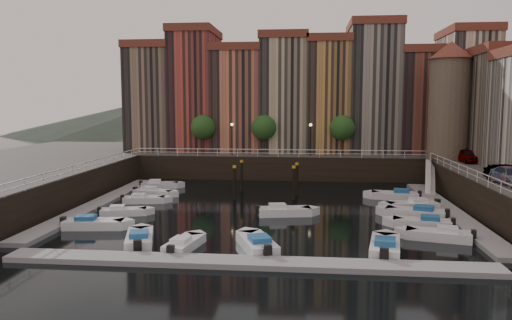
# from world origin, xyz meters

# --- Properties ---
(ground) EXTENTS (200.00, 200.00, 0.00)m
(ground) POSITION_xyz_m (0.00, 0.00, 0.00)
(ground) COLOR black
(ground) RESTS_ON ground
(quay_far) EXTENTS (80.00, 20.00, 3.00)m
(quay_far) POSITION_xyz_m (0.00, 26.00, 1.50)
(quay_far) COLOR black
(quay_far) RESTS_ON ground
(dock_left) EXTENTS (2.00, 28.00, 0.35)m
(dock_left) POSITION_xyz_m (-16.20, -1.00, 0.17)
(dock_left) COLOR gray
(dock_left) RESTS_ON ground
(dock_right) EXTENTS (2.00, 28.00, 0.35)m
(dock_right) POSITION_xyz_m (16.20, -1.00, 0.17)
(dock_right) COLOR gray
(dock_right) RESTS_ON ground
(dock_near) EXTENTS (30.00, 2.00, 0.35)m
(dock_near) POSITION_xyz_m (0.00, -17.00, 0.17)
(dock_near) COLOR gray
(dock_near) RESTS_ON ground
(mountains) EXTENTS (145.00, 100.00, 18.00)m
(mountains) POSITION_xyz_m (1.72, 110.00, 7.92)
(mountains) COLOR #2D382D
(mountains) RESTS_ON ground
(far_terrace) EXTENTS (48.70, 10.30, 17.50)m
(far_terrace) POSITION_xyz_m (3.31, 23.50, 10.95)
(far_terrace) COLOR #816852
(far_terrace) RESTS_ON quay_far
(corner_tower) EXTENTS (5.20, 5.20, 13.80)m
(corner_tower) POSITION_xyz_m (20.00, 14.50, 10.19)
(corner_tower) COLOR #6B5B4C
(corner_tower) RESTS_ON quay_right
(promenade_trees) EXTENTS (21.20, 3.20, 5.20)m
(promenade_trees) POSITION_xyz_m (-1.33, 18.20, 6.58)
(promenade_trees) COLOR black
(promenade_trees) RESTS_ON quay_far
(street_lamps) EXTENTS (10.36, 0.36, 4.18)m
(street_lamps) POSITION_xyz_m (-1.00, 17.20, 5.90)
(street_lamps) COLOR black
(street_lamps) RESTS_ON quay_far
(railings) EXTENTS (36.08, 34.04, 0.52)m
(railings) POSITION_xyz_m (0.00, 4.88, 3.79)
(railings) COLOR white
(railings) RESTS_ON ground
(gangway) EXTENTS (2.78, 8.32, 3.73)m
(gangway) POSITION_xyz_m (17.10, 10.00, 1.92)
(gangway) COLOR white
(gangway) RESTS_ON ground
(mooring_pilings) EXTENTS (6.59, 5.14, 3.78)m
(mooring_pilings) POSITION_xyz_m (-0.62, 5.44, 1.65)
(mooring_pilings) COLOR black
(mooring_pilings) RESTS_ON ground
(boat_left_0) EXTENTS (4.95, 2.30, 1.12)m
(boat_left_0) POSITION_xyz_m (-13.04, -9.39, 0.38)
(boat_left_0) COLOR white
(boat_left_0) RESTS_ON ground
(boat_left_1) EXTENTS (4.23, 2.47, 0.95)m
(boat_left_1) POSITION_xyz_m (-12.43, -4.66, 0.32)
(boat_left_1) COLOR white
(boat_left_1) RESTS_ON ground
(boat_left_2) EXTENTS (4.35, 2.26, 0.98)m
(boat_left_2) POSITION_xyz_m (-12.40, 0.83, 0.33)
(boat_left_2) COLOR white
(boat_left_2) RESTS_ON ground
(boat_left_3) EXTENTS (4.52, 2.29, 1.01)m
(boat_left_3) POSITION_xyz_m (-12.62, 4.61, 0.34)
(boat_left_3) COLOR white
(boat_left_3) RESTS_ON ground
(boat_left_4) EXTENTS (4.52, 2.30, 1.01)m
(boat_left_4) POSITION_xyz_m (-13.41, 9.50, 0.34)
(boat_left_4) COLOR white
(boat_left_4) RESTS_ON ground
(boat_right_0) EXTENTS (4.83, 2.72, 1.08)m
(boat_right_0) POSITION_xyz_m (13.09, -10.03, 0.36)
(boat_right_0) COLOR white
(boat_right_0) RESTS_ON ground
(boat_right_1) EXTENTS (4.77, 2.50, 1.07)m
(boat_right_1) POSITION_xyz_m (12.72, -6.53, 0.36)
(boat_right_1) COLOR white
(boat_right_1) RESTS_ON ground
(boat_right_2) EXTENTS (5.29, 3.41, 1.19)m
(boat_right_2) POSITION_xyz_m (12.94, -3.16, 0.40)
(boat_right_2) COLOR white
(boat_right_2) RESTS_ON ground
(boat_right_3) EXTENTS (5.03, 2.58, 1.13)m
(boat_right_3) POSITION_xyz_m (13.34, 0.31, 0.38)
(boat_right_3) COLOR white
(boat_right_3) RESTS_ON ground
(boat_right_4) EXTENTS (5.00, 2.38, 1.12)m
(boat_right_4) POSITION_xyz_m (12.66, 5.31, 0.38)
(boat_right_4) COLOR white
(boat_right_4) RESTS_ON ground
(boat_near_0) EXTENTS (2.96, 4.98, 1.12)m
(boat_near_0) POSITION_xyz_m (-7.94, -13.26, 0.38)
(boat_near_0) COLOR white
(boat_near_0) RESTS_ON ground
(boat_near_1) EXTENTS (2.25, 4.37, 0.98)m
(boat_near_1) POSITION_xyz_m (-4.60, -14.07, 0.33)
(boat_near_1) COLOR white
(boat_near_1) RESTS_ON ground
(boat_near_2) EXTENTS (3.40, 5.11, 1.15)m
(boat_near_2) POSITION_xyz_m (0.32, -13.71, 0.39)
(boat_near_2) COLOR white
(boat_near_2) RESTS_ON ground
(boat_near_3) EXTENTS (2.66, 5.23, 1.17)m
(boat_near_3) POSITION_xyz_m (8.69, -13.56, 0.40)
(boat_near_3) COLOR white
(boat_near_3) RESTS_ON ground
(car_a) EXTENTS (2.08, 4.51, 1.50)m
(car_a) POSITION_xyz_m (21.51, 11.86, 3.75)
(car_a) COLOR gray
(car_a) RESTS_ON quay_right
(car_b) EXTENTS (2.42, 4.48, 1.40)m
(car_b) POSITION_xyz_m (20.23, -2.47, 3.70)
(car_b) COLOR gray
(car_b) RESTS_ON quay_right
(car_c) EXTENTS (2.42, 5.11, 1.44)m
(car_c) POSITION_xyz_m (20.17, -3.88, 3.72)
(car_c) COLOR gray
(car_c) RESTS_ON quay_right
(boat_extra_406) EXTENTS (4.94, 2.59, 1.11)m
(boat_extra_406) POSITION_xyz_m (1.54, -3.34, 0.37)
(boat_extra_406) COLOR white
(boat_extra_406) RESTS_ON ground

